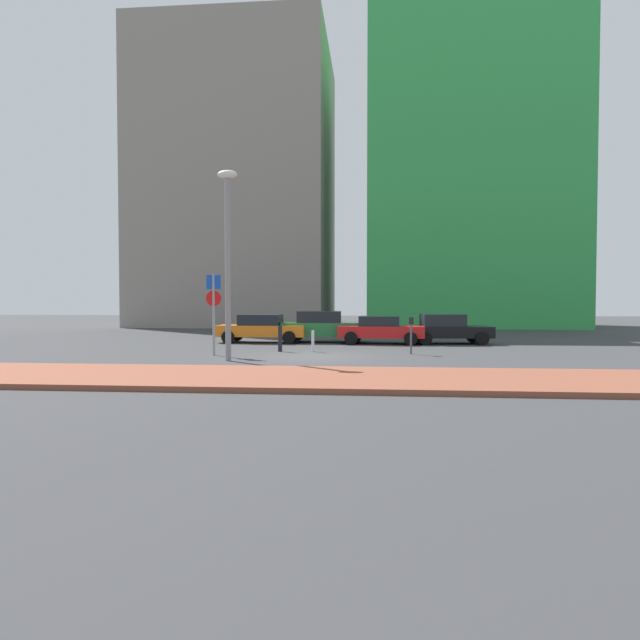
% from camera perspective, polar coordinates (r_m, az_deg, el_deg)
% --- Properties ---
extents(ground_plane, '(120.00, 120.00, 0.00)m').
position_cam_1_polar(ground_plane, '(21.53, -0.41, -3.69)').
color(ground_plane, '#38383A').
extents(sidewalk_brick, '(40.00, 4.35, 0.14)m').
position_cam_1_polar(sidewalk_brick, '(15.03, -2.95, -5.87)').
color(sidewalk_brick, brown).
rests_on(sidewalk_brick, ground).
extents(parked_car_orange, '(4.52, 2.02, 1.42)m').
position_cam_1_polar(parked_car_orange, '(28.76, -5.92, -0.81)').
color(parked_car_orange, orange).
rests_on(parked_car_orange, ground).
extents(parked_car_green, '(4.47, 2.08, 1.59)m').
position_cam_1_polar(parked_car_green, '(28.76, 0.36, -0.64)').
color(parked_car_green, '#237238').
rests_on(parked_car_green, ground).
extents(parked_car_red, '(4.25, 2.22, 1.37)m').
position_cam_1_polar(parked_car_red, '(27.96, 6.17, -0.93)').
color(parked_car_red, red).
rests_on(parked_car_red, ground).
extents(parked_car_black, '(4.08, 2.29, 1.47)m').
position_cam_1_polar(parked_car_black, '(28.42, 12.77, -0.83)').
color(parked_car_black, black).
rests_on(parked_car_black, ground).
extents(parking_sign_post, '(0.60, 0.10, 3.14)m').
position_cam_1_polar(parking_sign_post, '(22.17, -10.71, 1.57)').
color(parking_sign_post, gray).
rests_on(parking_sign_post, ground).
extents(parking_meter, '(0.18, 0.14, 1.47)m').
position_cam_1_polar(parking_meter, '(22.58, 9.20, -1.04)').
color(parking_meter, '#4C4C51').
rests_on(parking_meter, ground).
extents(street_lamp, '(0.70, 0.36, 6.67)m').
position_cam_1_polar(street_lamp, '(20.10, -9.32, 7.15)').
color(street_lamp, gray).
rests_on(street_lamp, ground).
extents(traffic_bollard_near, '(0.12, 0.12, 0.89)m').
position_cam_1_polar(traffic_bollard_near, '(23.42, -0.73, -2.15)').
color(traffic_bollard_near, '#B7B7BC').
rests_on(traffic_bollard_near, ground).
extents(traffic_bollard_mid, '(0.18, 0.18, 1.09)m').
position_cam_1_polar(traffic_bollard_mid, '(23.55, -4.06, -1.88)').
color(traffic_bollard_mid, black).
rests_on(traffic_bollard_mid, ground).
extents(building_colorful_midrise, '(16.50, 12.02, 29.08)m').
position_cam_1_polar(building_colorful_midrise, '(50.55, 14.65, 16.11)').
color(building_colorful_midrise, green).
rests_on(building_colorful_midrise, ground).
extents(building_under_construction, '(15.78, 15.65, 24.55)m').
position_cam_1_polar(building_under_construction, '(52.47, -7.96, 13.09)').
color(building_under_construction, gray).
rests_on(building_under_construction, ground).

